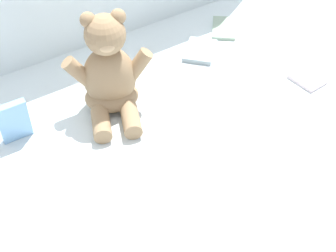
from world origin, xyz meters
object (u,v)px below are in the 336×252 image
Objects in this scene: teddy_bear at (110,75)px; book_case_2 at (200,51)px; book_case_0 at (307,79)px; book_case_6 at (224,28)px; book_case_5 at (14,122)px.

teddy_bear is 0.38m from book_case_2.
book_case_2 is (-0.18, 0.29, 0.00)m from book_case_0.
book_case_6 is (0.15, 0.06, -0.00)m from book_case_2.
book_case_2 reaches higher than book_case_6.
teddy_bear is 2.39× the size of book_case_5.
book_case_2 is at bearing 34.03° from teddy_bear.
book_case_0 is 0.72× the size of book_case_2.
book_case_0 is at bearing -15.42° from book_case_5.
book_case_5 is at bearing -128.01° from book_case_2.
teddy_bear is at bearing -3.58° from book_case_5.
book_case_5 is at bearing -131.80° from book_case_6.
teddy_bear is at bearing -125.02° from book_case_6.
teddy_bear reaches higher than book_case_6.
book_case_0 is 0.34m from book_case_2.
book_case_5 is 0.78m from book_case_6.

